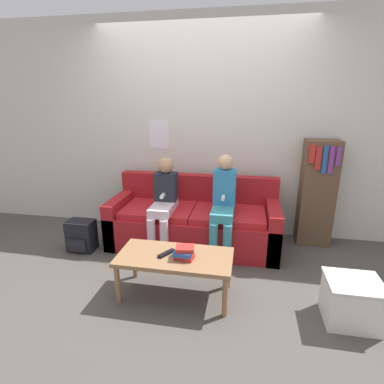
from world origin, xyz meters
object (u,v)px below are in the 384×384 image
object	(u,v)px
bookshelf	(317,193)
person_left	(164,200)
tv_remote	(166,253)
coffee_table	(175,260)
person_right	(223,202)
couch	(194,222)
backpack	(81,236)
storage_box	(351,301)

from	to	relation	value
bookshelf	person_left	bearing A→B (deg)	-164.37
tv_remote	coffee_table	bearing A→B (deg)	31.45
person_left	person_right	distance (m)	0.66
couch	coffee_table	size ratio (longest dim) A/B	1.97
couch	coffee_table	bearing A→B (deg)	-89.27
coffee_table	person_left	bearing A→B (deg)	111.52
coffee_table	bookshelf	world-z (taller)	bookshelf
coffee_table	backpack	distance (m)	1.39
coffee_table	tv_remote	xyz separation A→B (m)	(-0.07, 0.00, 0.06)
person_left	tv_remote	size ratio (longest dim) A/B	6.30
person_left	bookshelf	world-z (taller)	bookshelf
tv_remote	backpack	bearing A→B (deg)	-175.90
coffee_table	bookshelf	size ratio (longest dim) A/B	0.79
coffee_table	person_left	size ratio (longest dim) A/B	0.93
storage_box	coffee_table	bearing A→B (deg)	177.11
person_right	coffee_table	bearing A→B (deg)	-112.18
person_right	tv_remote	xyz separation A→B (m)	(-0.41, -0.82, -0.21)
couch	person_left	xyz separation A→B (m)	(-0.31, -0.18, 0.32)
storage_box	backpack	xyz separation A→B (m)	(-2.65, 0.68, -0.00)
couch	tv_remote	world-z (taller)	couch
tv_remote	bookshelf	distance (m)	1.96
person_left	backpack	bearing A→B (deg)	-166.81
coffee_table	person_right	distance (m)	0.93
tv_remote	couch	bearing A→B (deg)	118.02
coffee_table	person_left	distance (m)	0.92
person_left	tv_remote	bearing A→B (deg)	-73.09
couch	bookshelf	world-z (taller)	bookshelf
couch	backpack	bearing A→B (deg)	-162.08
couch	person_right	world-z (taller)	person_right
coffee_table	storage_box	size ratio (longest dim) A/B	2.42
bookshelf	storage_box	size ratio (longest dim) A/B	3.05
person_left	backpack	world-z (taller)	person_left
couch	person_right	bearing A→B (deg)	-26.96
person_right	backpack	distance (m)	1.65
couch	coffee_table	distance (m)	1.00
bookshelf	person_right	bearing A→B (deg)	-155.62
person_left	storage_box	distance (m)	1.99
person_left	bookshelf	xyz separation A→B (m)	(1.70, 0.47, 0.03)
storage_box	person_left	bearing A→B (deg)	152.74
person_left	bookshelf	size ratio (longest dim) A/B	0.85
person_right	tv_remote	bearing A→B (deg)	-116.46
couch	bookshelf	xyz separation A→B (m)	(1.39, 0.29, 0.35)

